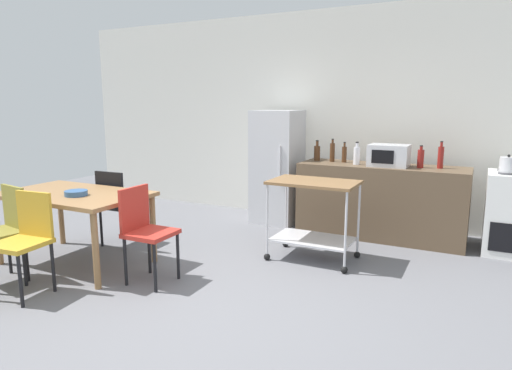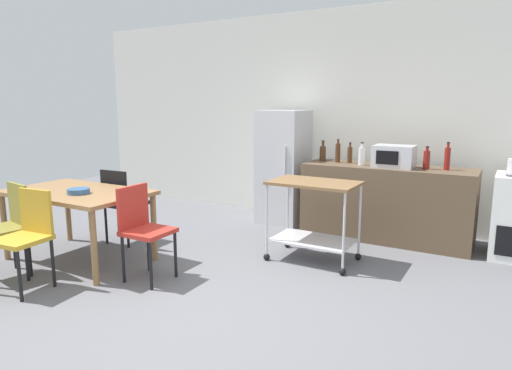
{
  "view_description": "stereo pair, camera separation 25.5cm",
  "coord_description": "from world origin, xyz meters",
  "views": [
    {
      "loc": [
        1.97,
        -2.91,
        1.65
      ],
      "look_at": [
        -0.12,
        1.2,
        0.8
      ],
      "focal_mm": 31.38,
      "sensor_mm": 36.0,
      "label": 1
    },
    {
      "loc": [
        2.19,
        -2.79,
        1.65
      ],
      "look_at": [
        -0.12,
        1.2,
        0.8
      ],
      "focal_mm": 31.38,
      "sensor_mm": 36.0,
      "label": 2
    }
  ],
  "objects": [
    {
      "name": "kitchen_cart",
      "position": [
        0.44,
        1.44,
        0.57
      ],
      "size": [
        0.91,
        0.57,
        0.85
      ],
      "color": "brown",
      "rests_on": "ground_plane"
    },
    {
      "name": "microwave",
      "position": [
        0.98,
        2.54,
        1.03
      ],
      "size": [
        0.46,
        0.35,
        0.26
      ],
      "color": "silver",
      "rests_on": "kitchen_counter"
    },
    {
      "name": "fruit_bowl",
      "position": [
        -1.56,
        0.12,
        0.78
      ],
      "size": [
        0.22,
        0.22,
        0.05
      ],
      "primitive_type": "cylinder",
      "color": "#33598C",
      "rests_on": "dining_table"
    },
    {
      "name": "kitchen_counter",
      "position": [
        0.9,
        2.6,
        0.45
      ],
      "size": [
        2.0,
        0.64,
        0.9
      ],
      "primitive_type": "cube",
      "color": "brown",
      "rests_on": "ground_plane"
    },
    {
      "name": "refrigerator",
      "position": [
        -0.55,
        2.7,
        0.78
      ],
      "size": [
        0.6,
        0.63,
        1.55
      ],
      "color": "silver",
      "rests_on": "ground_plane"
    },
    {
      "name": "dining_table",
      "position": [
        -1.71,
        0.22,
        0.67
      ],
      "size": [
        1.5,
        0.9,
        0.75
      ],
      "color": "olive",
      "rests_on": "ground_plane"
    },
    {
      "name": "chair_red",
      "position": [
        -0.74,
        0.17,
        0.52
      ],
      "size": [
        0.41,
        0.41,
        0.89
      ],
      "rotation": [
        0.0,
        0.0,
        1.59
      ],
      "color": "#B72D23",
      "rests_on": "ground_plane"
    },
    {
      "name": "bottle_olive_oil",
      "position": [
        1.34,
        2.59,
        1.01
      ],
      "size": [
        0.07,
        0.07,
        0.26
      ],
      "color": "maroon",
      "rests_on": "kitchen_counter"
    },
    {
      "name": "bottle_sparkling_water",
      "position": [
        0.4,
        2.67,
        1.01
      ],
      "size": [
        0.06,
        0.06,
        0.26
      ],
      "color": "#4C2D19",
      "rests_on": "kitchen_counter"
    },
    {
      "name": "chair_mustard",
      "position": [
        -1.48,
        -0.51,
        0.52
      ],
      "size": [
        0.44,
        0.44,
        0.89
      ],
      "rotation": [
        0.0,
        0.0,
        0.1
      ],
      "color": "gold",
      "rests_on": "ground_plane"
    },
    {
      "name": "bottle_vinegar",
      "position": [
        0.03,
        2.69,
        1.01
      ],
      "size": [
        0.08,
        0.08,
        0.27
      ],
      "color": "#4C2D19",
      "rests_on": "kitchen_counter"
    },
    {
      "name": "chair_olive",
      "position": [
        -1.92,
        -0.42,
        0.52
      ],
      "size": [
        0.46,
        0.46,
        0.89
      ],
      "rotation": [
        0.0,
        0.0,
        -0.17
      ],
      "color": "olive",
      "rests_on": "ground_plane"
    },
    {
      "name": "kettle",
      "position": [
        2.23,
        2.52,
        1.0
      ],
      "size": [
        0.24,
        0.17,
        0.19
      ],
      "color": "silver",
      "rests_on": "stove_oven"
    },
    {
      "name": "bottle_soda",
      "position": [
        0.25,
        2.66,
        1.03
      ],
      "size": [
        0.06,
        0.06,
        0.29
      ],
      "color": "#4C2D19",
      "rests_on": "kitchen_counter"
    },
    {
      "name": "back_wall",
      "position": [
        0.0,
        3.2,
        1.45
      ],
      "size": [
        8.4,
        0.12,
        2.9
      ],
      "primitive_type": "cube",
      "color": "silver",
      "rests_on": "ground_plane"
    },
    {
      "name": "bottle_wine",
      "position": [
        0.6,
        2.53,
        1.02
      ],
      "size": [
        0.08,
        0.08,
        0.28
      ],
      "color": "silver",
      "rests_on": "kitchen_counter"
    },
    {
      "name": "bottle_sesame_oil",
      "position": [
        1.55,
        2.63,
        1.03
      ],
      "size": [
        0.07,
        0.07,
        0.32
      ],
      "color": "maroon",
      "rests_on": "kitchen_counter"
    },
    {
      "name": "ground_plane",
      "position": [
        0.0,
        0.0,
        0.0
      ],
      "size": [
        12.0,
        12.0,
        0.0
      ],
      "primitive_type": "plane",
      "color": "slate"
    },
    {
      "name": "chair_black",
      "position": [
        -1.74,
        0.85,
        0.52
      ],
      "size": [
        0.42,
        0.42,
        0.89
      ],
      "rotation": [
        0.0,
        0.0,
        3.18
      ],
      "color": "black",
      "rests_on": "ground_plane"
    }
  ]
}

